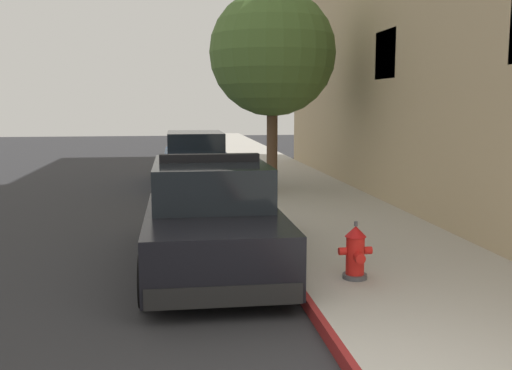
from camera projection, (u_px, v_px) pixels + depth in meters
The scene contains 8 objects.
ground_plane at pixel (55, 212), 13.72m from camera, with size 30.35×60.00×0.20m, color #2B2B2D.
sidewalk_pavement at pixel (305, 198), 14.51m from camera, with size 3.25×60.00×0.16m, color #ADA89E.
curb_painted_edge at pixel (238, 200), 14.29m from camera, with size 0.08×60.00×0.16m, color maroon.
storefront_building at pixel (505, 62), 13.80m from camera, with size 6.16×20.66×6.78m.
police_cruiser at pixel (210, 216), 8.77m from camera, with size 1.94×4.84×1.68m.
parked_car_silver_ahead at pixel (195, 159), 17.69m from camera, with size 1.94×4.84×1.56m.
fire_hydrant at pixel (355, 252), 7.59m from camera, with size 0.44×0.40×0.76m.
street_tree at pixel (272, 53), 14.80m from camera, with size 3.20×3.20×5.13m.
Camera 1 is at (-1.56, -4.02, 2.44)m, focal length 41.05 mm.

